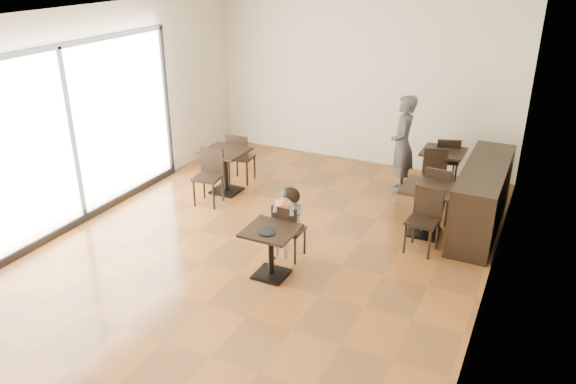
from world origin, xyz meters
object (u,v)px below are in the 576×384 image
Objects in this scene: child_chair at (290,230)px; child at (290,223)px; chair_back_a at (446,160)px; chair_back_b at (435,178)px; adult_patron at (402,145)px; child_table at (271,253)px; chair_mid_a at (440,193)px; chair_left_b at (208,178)px; cafe_table_left at (226,171)px; chair_mid_b at (423,222)px; cafe_table_mid at (425,210)px; chair_left_a at (241,157)px; cafe_table_back at (441,171)px.

child is (0.00, 0.00, 0.11)m from child_chair.
chair_back_a is 1.00× the size of chair_back_b.
child_table is at bearing -28.58° from adult_patron.
chair_mid_a is 3.73m from chair_left_b.
chair_back_b is at bearing 18.65° from cafe_table_left.
child_chair is at bearing 52.23° from chair_back_a.
chair_mid_a is (1.60, 2.60, 0.12)m from child_table.
cafe_table_left is 3.55m from chair_back_b.
chair_mid_a and chair_mid_b have the same top height.
cafe_table_left is 0.86× the size of chair_back_a.
adult_patron is 1.70m from cafe_table_mid.
chair_left_a is at bearing 4.46° from chair_mid_a.
child is at bearing -143.97° from chair_mid_b.
adult_patron is 3.08m from cafe_table_left.
chair_mid_b is 3.76m from chair_left_a.
adult_patron is at bearing -40.37° from chair_mid_a.
child_table is 3.31m from chair_left_a.
child_table is 4.37m from chair_back_a.
chair_left_a is 1.03× the size of chair_back_b.
child_chair is 0.90× the size of chair_mid_a.
adult_patron is 0.86m from cafe_table_back.
chair_mid_a is (1.60, 2.05, -0.06)m from child.
chair_left_a is (-1.98, 2.10, 0.05)m from child_chair.
adult_patron reaches higher than child_table.
adult_patron is 2.29× the size of cafe_table_back.
child_chair is at bearing -30.72° from adult_patron.
cafe_table_mid is at bearing 44.88° from child.
child_chair is (0.00, 0.55, 0.07)m from child_table.
chair_mid_b is (0.00, -1.10, 0.00)m from chair_mid_a.
chair_left_b is (-1.98, 1.55, 0.12)m from child_table.
child_chair is at bearing -135.12° from cafe_table_mid.
cafe_table_mid is at bearing 11.76° from adult_patron.
chair_mid_a is at bearing 27.70° from adult_patron.
child_chair is at bearing -90.00° from child.
adult_patron reaches higher than chair_mid_a.
child is at bearing -38.01° from cafe_table_left.
cafe_table_mid is at bearing 86.11° from chair_mid_a.
chair_left_a is at bearing 83.10° from chair_left_b.
cafe_table_mid is 2.09m from chair_back_a.
child_chair is at bearing 90.00° from child_table.
chair_left_b is at bearing -71.23° from adult_patron.
chair_left_b is (0.00, -1.10, 0.00)m from chair_left_a.
child_table is 0.40× the size of adult_patron.
chair_mid_a is at bearing -87.94° from chair_back_b.
adult_patron reaches higher than chair_back_b.
cafe_table_back is 1.21m from chair_mid_a.
chair_mid_b is (1.60, 0.95, -0.06)m from child.
child_chair is 2.60m from chair_mid_a.
chair_mid_a reaches higher than child_table.
cafe_table_mid is at bearing 104.32° from chair_mid_b.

